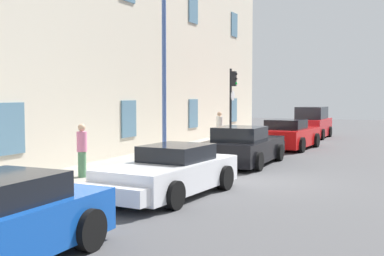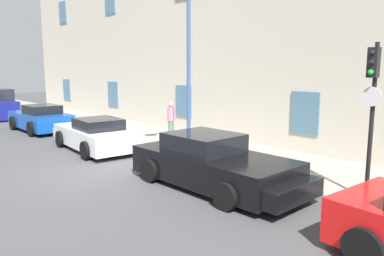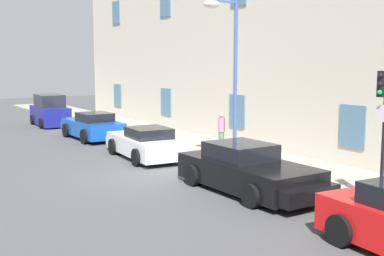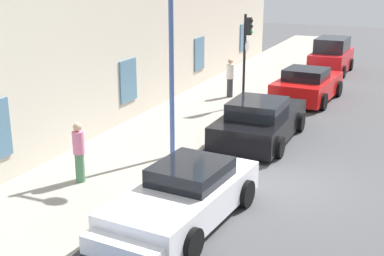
% 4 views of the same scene
% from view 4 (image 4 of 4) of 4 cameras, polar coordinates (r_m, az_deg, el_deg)
% --- Properties ---
extents(ground_plane, '(80.00, 80.00, 0.00)m').
position_cam_4_polar(ground_plane, '(14.07, 8.52, -5.92)').
color(ground_plane, '#444447').
extents(sidewalk, '(60.00, 3.70, 0.14)m').
position_cam_4_polar(sidewalk, '(15.60, -6.98, -3.21)').
color(sidewalk, gray).
rests_on(sidewalk, ground).
extents(sportscar_yellow_flank, '(4.83, 2.35, 1.27)m').
position_cam_4_polar(sportscar_yellow_flank, '(11.59, -1.27, -7.82)').
color(sportscar_yellow_flank, white).
rests_on(sportscar_yellow_flank, ground).
extents(sportscar_white_middle, '(5.05, 2.27, 1.41)m').
position_cam_4_polar(sportscar_white_middle, '(17.45, 7.56, 0.83)').
color(sportscar_white_middle, black).
rests_on(sportscar_white_middle, ground).
extents(sportscar_tail_end, '(4.69, 2.53, 1.41)m').
position_cam_4_polar(sportscar_tail_end, '(23.00, 12.54, 4.58)').
color(sportscar_tail_end, red).
rests_on(sportscar_tail_end, ground).
extents(hatchback_distant, '(3.97, 2.02, 1.87)m').
position_cam_4_polar(hatchback_distant, '(29.22, 14.90, 7.48)').
color(hatchback_distant, red).
rests_on(hatchback_distant, ground).
extents(traffic_light, '(0.44, 0.36, 3.60)m').
position_cam_4_polar(traffic_light, '(20.52, 5.95, 9.02)').
color(traffic_light, black).
rests_on(traffic_light, sidewalk).
extents(street_lamp, '(0.44, 1.42, 5.93)m').
position_cam_4_polar(street_lamp, '(14.37, -0.79, 12.14)').
color(street_lamp, '#3F5999').
rests_on(street_lamp, sidewalk).
extents(pedestrian_admiring, '(0.44, 0.44, 1.63)m').
position_cam_4_polar(pedestrian_admiring, '(22.30, 4.16, 5.51)').
color(pedestrian_admiring, '#333338').
rests_on(pedestrian_admiring, sidewalk).
extents(pedestrian_strolling, '(0.36, 0.36, 1.58)m').
position_cam_4_polar(pedestrian_strolling, '(13.66, -12.19, -2.50)').
color(pedestrian_strolling, '#4C7F59').
rests_on(pedestrian_strolling, sidewalk).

